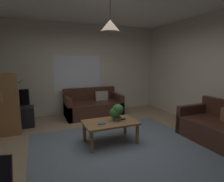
{
  "coord_description": "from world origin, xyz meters",
  "views": [
    {
      "loc": [
        -1.41,
        -3.11,
        1.66
      ],
      "look_at": [
        0.0,
        0.3,
        1.05
      ],
      "focal_mm": 29.58,
      "sensor_mm": 36.0,
      "label": 1
    }
  ],
  "objects_px": {
    "couch_right_side": "(217,128)",
    "tv_stand": "(15,118)",
    "pendant_lamp": "(110,26)",
    "coffee_table": "(110,125)",
    "remote_on_table_0": "(122,119)",
    "bookshelf_corner": "(1,105)",
    "couch_under_window": "(93,107)",
    "remote_on_table_1": "(117,119)",
    "potted_plant_on_table": "(117,112)",
    "tv": "(13,99)",
    "potted_palm_corner": "(10,102)",
    "book_on_table_0": "(102,124)"
  },
  "relations": [
    {
      "from": "couch_right_side",
      "to": "tv_stand",
      "type": "bearing_deg",
      "value": -122.09
    },
    {
      "from": "pendant_lamp",
      "to": "coffee_table",
      "type": "bearing_deg",
      "value": 0.0
    },
    {
      "from": "coffee_table",
      "to": "remote_on_table_0",
      "type": "bearing_deg",
      "value": 1.69
    },
    {
      "from": "remote_on_table_0",
      "to": "pendant_lamp",
      "type": "distance_m",
      "value": 1.86
    },
    {
      "from": "coffee_table",
      "to": "bookshelf_corner",
      "type": "relative_size",
      "value": 0.76
    },
    {
      "from": "bookshelf_corner",
      "to": "couch_under_window",
      "type": "bearing_deg",
      "value": 17.98
    },
    {
      "from": "remote_on_table_1",
      "to": "tv_stand",
      "type": "distance_m",
      "value": 2.66
    },
    {
      "from": "couch_right_side",
      "to": "potted_plant_on_table",
      "type": "xyz_separation_m",
      "value": [
        -1.94,
        0.79,
        0.35
      ]
    },
    {
      "from": "couch_under_window",
      "to": "remote_on_table_1",
      "type": "bearing_deg",
      "value": -91.81
    },
    {
      "from": "couch_right_side",
      "to": "tv_stand",
      "type": "relative_size",
      "value": 1.5
    },
    {
      "from": "coffee_table",
      "to": "tv",
      "type": "bearing_deg",
      "value": 138.01
    },
    {
      "from": "couch_right_side",
      "to": "tv",
      "type": "relative_size",
      "value": 1.85
    },
    {
      "from": "remote_on_table_0",
      "to": "tv",
      "type": "bearing_deg",
      "value": 45.29
    },
    {
      "from": "potted_plant_on_table",
      "to": "pendant_lamp",
      "type": "distance_m",
      "value": 1.68
    },
    {
      "from": "couch_right_side",
      "to": "coffee_table",
      "type": "bearing_deg",
      "value": -110.3
    },
    {
      "from": "potted_palm_corner",
      "to": "bookshelf_corner",
      "type": "bearing_deg",
      "value": -92.26
    },
    {
      "from": "book_on_table_0",
      "to": "tv_stand",
      "type": "height_order",
      "value": "tv_stand"
    },
    {
      "from": "book_on_table_0",
      "to": "tv_stand",
      "type": "distance_m",
      "value": 2.47
    },
    {
      "from": "remote_on_table_0",
      "to": "potted_plant_on_table",
      "type": "relative_size",
      "value": 0.47
    },
    {
      "from": "book_on_table_0",
      "to": "pendant_lamp",
      "type": "height_order",
      "value": "pendant_lamp"
    },
    {
      "from": "coffee_table",
      "to": "remote_on_table_1",
      "type": "bearing_deg",
      "value": 14.08
    },
    {
      "from": "coffee_table",
      "to": "couch_right_side",
      "type": "bearing_deg",
      "value": -20.3
    },
    {
      "from": "couch_right_side",
      "to": "potted_plant_on_table",
      "type": "relative_size",
      "value": 3.96
    },
    {
      "from": "couch_under_window",
      "to": "couch_right_side",
      "type": "bearing_deg",
      "value": -55.76
    },
    {
      "from": "remote_on_table_0",
      "to": "bookshelf_corner",
      "type": "bearing_deg",
      "value": 56.12
    },
    {
      "from": "coffee_table",
      "to": "bookshelf_corner",
      "type": "distance_m",
      "value": 2.42
    },
    {
      "from": "couch_under_window",
      "to": "potted_plant_on_table",
      "type": "xyz_separation_m",
      "value": [
        -0.08,
        -1.94,
        0.35
      ]
    },
    {
      "from": "couch_under_window",
      "to": "coffee_table",
      "type": "height_order",
      "value": "couch_under_window"
    },
    {
      "from": "tv",
      "to": "potted_palm_corner",
      "type": "distance_m",
      "value": 0.6
    },
    {
      "from": "remote_on_table_1",
      "to": "potted_plant_on_table",
      "type": "relative_size",
      "value": 0.47
    },
    {
      "from": "book_on_table_0",
      "to": "remote_on_table_0",
      "type": "distance_m",
      "value": 0.48
    },
    {
      "from": "remote_on_table_0",
      "to": "potted_plant_on_table",
      "type": "xyz_separation_m",
      "value": [
        -0.12,
        0.01,
        0.17
      ]
    },
    {
      "from": "coffee_table",
      "to": "book_on_table_0",
      "type": "height_order",
      "value": "book_on_table_0"
    },
    {
      "from": "remote_on_table_1",
      "to": "couch_right_side",
      "type": "bearing_deg",
      "value": -91.91
    },
    {
      "from": "coffee_table",
      "to": "pendant_lamp",
      "type": "bearing_deg",
      "value": 180.0
    },
    {
      "from": "tv_stand",
      "to": "tv",
      "type": "distance_m",
      "value": 0.49
    },
    {
      "from": "coffee_table",
      "to": "remote_on_table_0",
      "type": "xyz_separation_m",
      "value": [
        0.26,
        0.01,
        0.08
      ]
    },
    {
      "from": "bookshelf_corner",
      "to": "potted_plant_on_table",
      "type": "bearing_deg",
      "value": -28.38
    },
    {
      "from": "tv_stand",
      "to": "pendant_lamp",
      "type": "relative_size",
      "value": 1.51
    },
    {
      "from": "coffee_table",
      "to": "potted_palm_corner",
      "type": "bearing_deg",
      "value": 132.02
    },
    {
      "from": "couch_right_side",
      "to": "remote_on_table_1",
      "type": "bearing_deg",
      "value": -112.95
    },
    {
      "from": "pendant_lamp",
      "to": "remote_on_table_0",
      "type": "bearing_deg",
      "value": 1.69
    },
    {
      "from": "remote_on_table_1",
      "to": "bookshelf_corner",
      "type": "distance_m",
      "value": 2.54
    },
    {
      "from": "tv_stand",
      "to": "bookshelf_corner",
      "type": "bearing_deg",
      "value": -110.27
    },
    {
      "from": "potted_palm_corner",
      "to": "potted_plant_on_table",
      "type": "bearing_deg",
      "value": -45.78
    },
    {
      "from": "potted_palm_corner",
      "to": "bookshelf_corner",
      "type": "xyz_separation_m",
      "value": [
        -0.04,
        -1.04,
        0.16
      ]
    },
    {
      "from": "remote_on_table_0",
      "to": "potted_palm_corner",
      "type": "xyz_separation_m",
      "value": [
        -2.29,
        2.24,
        0.09
      ]
    },
    {
      "from": "remote_on_table_0",
      "to": "tv_stand",
      "type": "height_order",
      "value": "tv_stand"
    },
    {
      "from": "couch_right_side",
      "to": "pendant_lamp",
      "type": "height_order",
      "value": "pendant_lamp"
    },
    {
      "from": "remote_on_table_1",
      "to": "potted_plant_on_table",
      "type": "height_order",
      "value": "potted_plant_on_table"
    }
  ]
}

